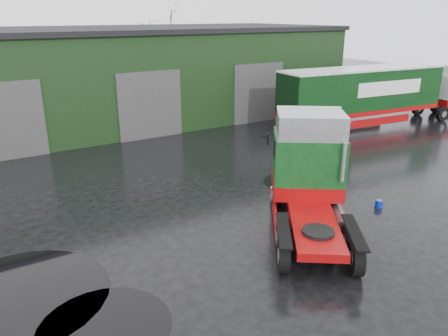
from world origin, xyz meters
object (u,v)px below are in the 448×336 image
(tree_back_b, at_px, (161,51))
(lorry_right, at_px, (361,98))
(hero_tractor, at_px, (314,182))
(wash_bucket, at_px, (379,204))
(warehouse, at_px, (115,74))

(tree_back_b, bearing_deg, lorry_right, -77.54)
(hero_tractor, bearing_deg, wash_bucket, 40.58)
(warehouse, bearing_deg, hero_tractor, -91.15)
(lorry_right, bearing_deg, tree_back_b, -161.26)
(hero_tractor, relative_size, tree_back_b, 0.86)
(lorry_right, distance_m, tree_back_b, 21.58)
(warehouse, bearing_deg, tree_back_b, 51.34)
(hero_tractor, relative_size, lorry_right, 0.43)
(wash_bucket, bearing_deg, hero_tractor, -175.14)
(warehouse, height_order, tree_back_b, tree_back_b)
(hero_tractor, xyz_separation_m, wash_bucket, (3.91, 0.33, -1.85))
(warehouse, bearing_deg, wash_bucket, -80.18)
(hero_tractor, bearing_deg, warehouse, 124.57)
(wash_bucket, distance_m, tree_back_b, 30.77)
(hero_tractor, xyz_separation_m, tree_back_b, (8.41, 30.56, 1.76))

